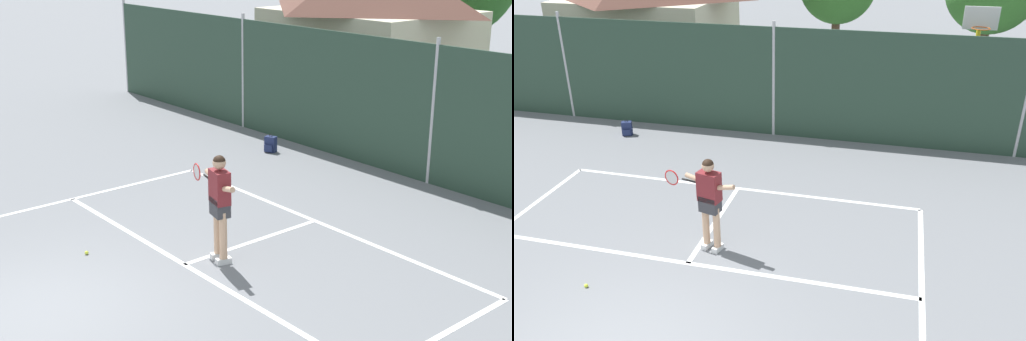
% 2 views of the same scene
% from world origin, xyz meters
% --- Properties ---
extents(court_markings, '(8.30, 11.10, 0.01)m').
position_xyz_m(court_markings, '(0.00, 0.65, 0.00)').
color(court_markings, white).
rests_on(court_markings, ground).
extents(chainlink_fence, '(26.09, 0.09, 3.21)m').
position_xyz_m(chainlink_fence, '(0.00, 9.00, 1.53)').
color(chainlink_fence, '#284233').
rests_on(chainlink_fence, ground).
extents(basketball_hoop, '(0.90, 0.67, 3.55)m').
position_xyz_m(basketball_hoop, '(5.32, 10.53, 2.31)').
color(basketball_hoop, yellow).
rests_on(basketball_hoop, ground).
extents(clubhouse_building, '(5.99, 5.05, 5.02)m').
position_xyz_m(clubhouse_building, '(-5.87, 13.53, 2.60)').
color(clubhouse_building, beige).
rests_on(clubhouse_building, ground).
extents(tennis_player, '(1.43, 0.34, 1.85)m').
position_xyz_m(tennis_player, '(0.26, 3.03, 1.11)').
color(tennis_player, silver).
rests_on(tennis_player, ground).
extents(tennis_ball, '(0.07, 0.07, 0.07)m').
position_xyz_m(tennis_ball, '(-1.41, 1.42, 0.03)').
color(tennis_ball, '#CCE033').
rests_on(tennis_ball, ground).
extents(backpack_navy, '(0.32, 0.31, 0.46)m').
position_xyz_m(backpack_navy, '(-4.07, 7.91, 0.19)').
color(backpack_navy, navy).
rests_on(backpack_navy, ground).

